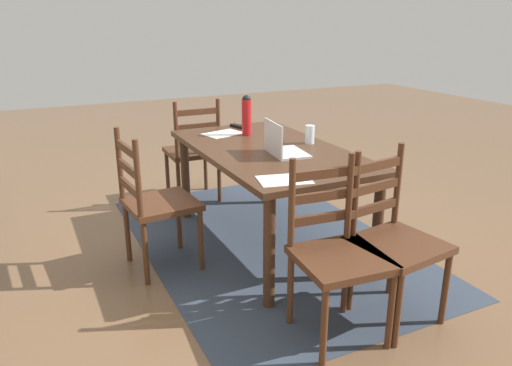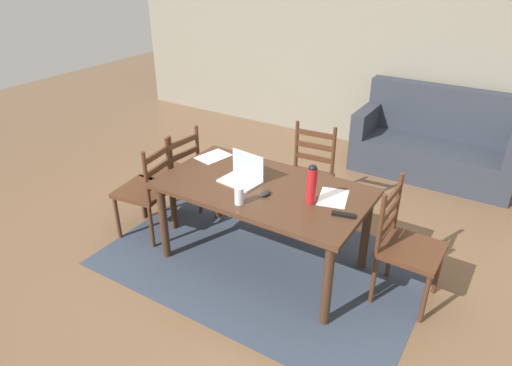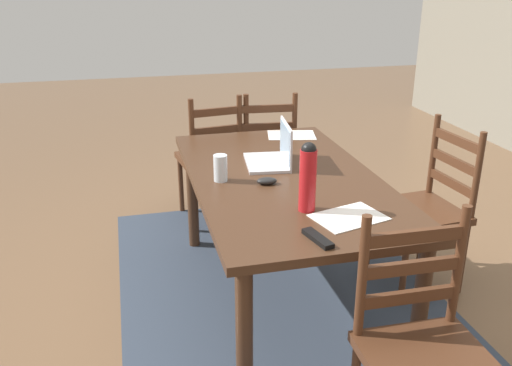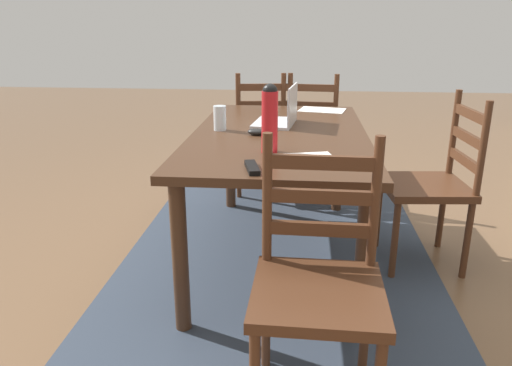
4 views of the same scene
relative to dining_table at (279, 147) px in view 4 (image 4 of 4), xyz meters
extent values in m
plane|color=brown|center=(0.00, 0.00, -0.65)|extent=(14.00, 14.00, 0.00)
cube|color=#333D4C|center=(0.00, 0.00, -0.65)|extent=(2.66, 1.76, 0.01)
cube|color=#422819|center=(0.00, 0.00, 0.07)|extent=(1.68, 0.93, 0.04)
cylinder|color=#422819|center=(-0.76, -0.39, -0.30)|extent=(0.07, 0.07, 0.70)
cylinder|color=#422819|center=(0.76, -0.39, -0.30)|extent=(0.07, 0.07, 0.70)
cylinder|color=#422819|center=(-0.76, 0.39, -0.30)|extent=(0.07, 0.07, 0.70)
cylinder|color=#422819|center=(0.76, 0.39, -0.30)|extent=(0.07, 0.07, 0.70)
cube|color=#4C2B19|center=(-1.17, -0.19, -0.20)|extent=(0.50, 0.50, 0.04)
cylinder|color=#4C2B19|center=(-1.33, -0.40, -0.44)|extent=(0.04, 0.04, 0.43)
cylinder|color=#4C2B19|center=(-1.38, -0.02, -0.44)|extent=(0.04, 0.04, 0.43)
cylinder|color=#4C2B19|center=(-0.96, -0.35, -0.44)|extent=(0.04, 0.04, 0.43)
cylinder|color=#4C2B19|center=(-1.01, 0.03, -0.44)|extent=(0.04, 0.04, 0.43)
cylinder|color=#4C2B19|center=(-0.95, -0.35, 0.05)|extent=(0.04, 0.04, 0.50)
cylinder|color=#4C2B19|center=(-1.00, 0.03, 0.05)|extent=(0.04, 0.04, 0.50)
cube|color=#4C2B19|center=(-0.97, -0.16, -0.05)|extent=(0.07, 0.36, 0.05)
cube|color=#4C2B19|center=(-0.97, -0.16, 0.07)|extent=(0.07, 0.36, 0.05)
cube|color=#4C2B19|center=(-0.97, -0.16, 0.20)|extent=(0.07, 0.36, 0.05)
cube|color=#4C2B19|center=(-1.17, 0.19, -0.20)|extent=(0.47, 0.47, 0.04)
cylinder|color=#4C2B19|center=(-1.38, 0.01, -0.44)|extent=(0.04, 0.04, 0.43)
cylinder|color=#4C2B19|center=(-1.34, 0.39, -0.44)|extent=(0.04, 0.04, 0.43)
cylinder|color=#4C2B19|center=(-1.00, -0.02, -0.44)|extent=(0.04, 0.04, 0.43)
cylinder|color=#4C2B19|center=(-0.97, 0.36, -0.44)|extent=(0.04, 0.04, 0.43)
cylinder|color=#4C2B19|center=(-0.99, -0.02, 0.05)|extent=(0.04, 0.04, 0.50)
cylinder|color=#4C2B19|center=(-0.96, 0.36, 0.05)|extent=(0.04, 0.04, 0.50)
cube|color=#4C2B19|center=(-0.97, 0.17, -0.05)|extent=(0.05, 0.36, 0.05)
cube|color=#4C2B19|center=(-0.97, 0.17, 0.07)|extent=(0.05, 0.36, 0.05)
cube|color=#4C2B19|center=(-0.97, 0.17, 0.20)|extent=(0.05, 0.36, 0.05)
cube|color=#4C2B19|center=(0.00, 0.80, -0.20)|extent=(0.48, 0.48, 0.04)
cylinder|color=#4C2B19|center=(0.21, 0.62, -0.44)|extent=(0.04, 0.04, 0.43)
cylinder|color=#4C2B19|center=(-0.17, 0.59, -0.44)|extent=(0.04, 0.04, 0.43)
cylinder|color=#4C2B19|center=(0.17, 1.00, -0.44)|extent=(0.04, 0.04, 0.43)
cylinder|color=#4C2B19|center=(-0.21, 0.97, -0.44)|extent=(0.04, 0.04, 0.43)
cylinder|color=#4C2B19|center=(0.17, 1.01, 0.05)|extent=(0.04, 0.04, 0.50)
cylinder|color=#4C2B19|center=(-0.21, 0.98, 0.05)|extent=(0.04, 0.04, 0.50)
cube|color=#4C2B19|center=(-0.02, 0.99, -0.05)|extent=(0.36, 0.05, 0.05)
cube|color=#4C2B19|center=(-0.02, 0.99, 0.07)|extent=(0.36, 0.05, 0.05)
cube|color=#4C2B19|center=(-0.02, 0.99, 0.20)|extent=(0.36, 0.05, 0.05)
cube|color=#4C2B19|center=(1.17, 0.19, -0.20)|extent=(0.45, 0.45, 0.04)
cylinder|color=#4C2B19|center=(0.98, 0.38, -0.44)|extent=(0.04, 0.04, 0.43)
cylinder|color=#4C2B19|center=(0.98, 0.00, -0.44)|extent=(0.04, 0.04, 0.43)
cylinder|color=#4C2B19|center=(0.97, 0.38, 0.05)|extent=(0.04, 0.04, 0.50)
cylinder|color=#4C2B19|center=(0.97, 0.00, 0.05)|extent=(0.04, 0.04, 0.50)
cube|color=#4C2B19|center=(0.97, 0.19, -0.05)|extent=(0.03, 0.36, 0.05)
cube|color=#4C2B19|center=(0.97, 0.19, 0.07)|extent=(0.03, 0.36, 0.05)
cube|color=#4C2B19|center=(0.97, 0.19, 0.20)|extent=(0.03, 0.36, 0.05)
cube|color=silver|center=(-0.20, -0.04, 0.09)|extent=(0.34, 0.26, 0.02)
cube|color=silver|center=(-0.19, 0.06, 0.21)|extent=(0.32, 0.05, 0.21)
cube|color=#A5CCEA|center=(-0.19, 0.06, 0.21)|extent=(0.29, 0.04, 0.19)
cylinder|color=red|center=(0.43, -0.03, 0.23)|extent=(0.07, 0.07, 0.28)
sphere|color=black|center=(0.43, -0.03, 0.37)|extent=(0.07, 0.07, 0.07)
cylinder|color=silver|center=(-0.01, -0.33, 0.15)|extent=(0.07, 0.07, 0.13)
ellipsoid|color=black|center=(0.09, -0.12, 0.10)|extent=(0.07, 0.11, 0.03)
cube|color=black|center=(0.72, -0.08, 0.10)|extent=(0.18, 0.08, 0.02)
cube|color=white|center=(0.55, 0.12, 0.09)|extent=(0.28, 0.34, 0.00)
cube|color=white|center=(-0.68, 0.25, 0.09)|extent=(0.27, 0.33, 0.00)
camera|label=1|loc=(-3.01, 1.56, 0.97)|focal=34.71mm
camera|label=2|loc=(1.65, -2.75, 1.80)|focal=31.92mm
camera|label=3|loc=(2.52, -0.77, 1.08)|focal=38.49mm
camera|label=4|loc=(2.62, 0.11, 0.67)|focal=34.54mm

